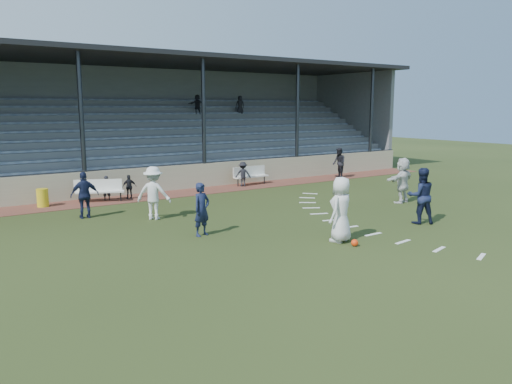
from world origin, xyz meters
TOP-DOWN VIEW (x-y plane):
  - ground at (0.00, 0.00)m, footprint 90.00×90.00m
  - cinder_track at (0.00, 10.50)m, footprint 34.00×2.00m
  - retaining_wall at (0.00, 11.55)m, footprint 34.00×0.18m
  - bench_left at (-2.74, 10.50)m, footprint 2.00×1.20m
  - bench_right at (5.26, 10.84)m, footprint 2.01×0.53m
  - trash_bin at (-5.00, 10.64)m, footprint 0.46×0.46m
  - football at (1.36, -0.66)m, footprint 0.21×0.21m
  - player_white_lead at (1.39, -0.02)m, footprint 1.13×0.93m
  - player_navy_lead at (-1.76, 2.94)m, footprint 0.71×0.57m
  - player_navy_mid at (5.36, 0.18)m, footprint 1.20×1.12m
  - player_white_wing at (-2.10, 6.00)m, footprint 1.41×1.36m
  - player_navy_wing at (-4.11, 7.61)m, footprint 1.04×0.50m
  - player_white_back at (7.93, 3.12)m, footprint 1.87×0.92m
  - official at (10.90, 10.14)m, footprint 0.90×1.01m
  - sub_left_near at (-2.38, 10.64)m, footprint 0.45×0.37m
  - sub_left_far at (-1.42, 10.42)m, footprint 0.66×0.36m
  - sub_right at (4.62, 10.55)m, footprint 0.93×0.76m
  - grandstand at (0.01, 16.26)m, footprint 34.60×9.00m
  - penalty_arc at (4.12, 0.00)m, footprint 3.89×14.63m

SIDE VIEW (x-z plane):
  - ground at x=0.00m, z-range 0.00..0.00m
  - penalty_arc at x=4.12m, z-range 0.00..0.01m
  - cinder_track at x=0.00m, z-range 0.00..0.02m
  - football at x=1.36m, z-range 0.00..0.21m
  - trash_bin at x=-5.00m, z-range 0.02..0.76m
  - sub_left_far at x=-1.42m, z-range 0.02..1.08m
  - sub_left_near at x=-2.38m, z-range 0.02..1.09m
  - bench_left at x=-2.74m, z-range 0.11..1.06m
  - bench_right at x=5.26m, z-range 0.11..1.06m
  - retaining_wall at x=0.00m, z-range 0.00..1.20m
  - sub_right at x=4.62m, z-range 0.02..1.28m
  - player_navy_lead at x=-1.76m, z-range 0.00..1.70m
  - player_navy_wing at x=-4.11m, z-range 0.00..1.71m
  - official at x=10.90m, z-range 0.02..1.74m
  - player_white_back at x=7.93m, z-range 0.00..1.93m
  - player_white_wing at x=-2.10m, z-range 0.00..1.93m
  - player_navy_mid at x=5.36m, z-range 0.00..1.97m
  - player_white_lead at x=1.39m, z-range 0.00..1.98m
  - grandstand at x=0.01m, z-range -1.10..5.51m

